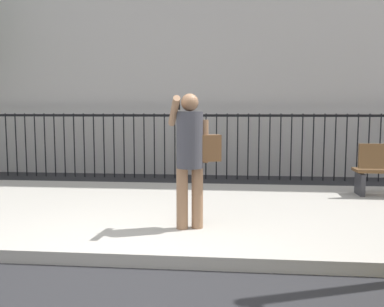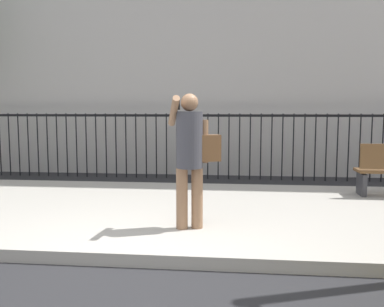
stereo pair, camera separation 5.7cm
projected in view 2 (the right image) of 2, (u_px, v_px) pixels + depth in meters
The scene contains 4 objects.
ground_plane at pixel (134, 268), 4.49m from camera, with size 60.00×60.00×0.00m, color #28282B.
sidewalk at pixel (167, 212), 6.66m from camera, with size 28.00×4.40×0.15m, color #B2ADA3.
iron_fence at pixel (192, 137), 10.22m from camera, with size 12.03×0.04×1.60m.
pedestrian_on_phone at pixel (191, 151), 5.37m from camera, with size 0.71×0.52×1.75m.
Camera 2 is at (1.09, -4.25, 1.69)m, focal length 39.20 mm.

